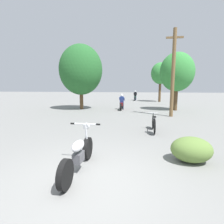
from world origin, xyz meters
TOP-DOWN VIEW (x-y plane):
  - ground_plane at (0.00, 0.00)m, footprint 120.00×120.00m
  - utility_pole at (3.35, 9.01)m, footprint 1.10×0.24m
  - roadside_tree_right_near at (4.24, 12.33)m, footprint 2.86×2.57m
  - roadside_tree_right_far at (3.83, 21.03)m, footprint 2.48×2.23m
  - roadside_tree_left at (-4.10, 11.87)m, footprint 3.87×3.48m
  - roadside_bush at (2.60, 1.41)m, footprint 1.10×0.88m
  - motorcycle_foreground at (-0.28, 0.43)m, footprint 0.82×2.16m
  - motorcycle_rider_lead at (-0.42, 12.15)m, footprint 0.50×2.11m
  - motorcycle_rider_far at (0.50, 23.13)m, footprint 0.50×2.17m
  - bicycle_parked at (1.83, 4.62)m, footprint 0.44×1.71m

SIDE VIEW (x-z plane):
  - ground_plane at x=0.00m, z-range 0.00..0.00m
  - roadside_bush at x=2.60m, z-range 0.00..0.70m
  - bicycle_parked at x=1.83m, z-range -0.03..0.78m
  - motorcycle_foreground at x=-0.28m, z-range -0.11..0.98m
  - motorcycle_rider_lead at x=-0.42m, z-range -0.17..1.24m
  - motorcycle_rider_far at x=0.50m, z-range -0.18..1.27m
  - utility_pole at x=3.35m, z-range 0.09..5.93m
  - roadside_tree_right_near at x=4.24m, z-range 0.80..5.74m
  - roadside_tree_left at x=-4.10m, z-range 0.65..6.42m
  - roadside_tree_right_far at x=3.83m, z-range 1.15..6.38m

